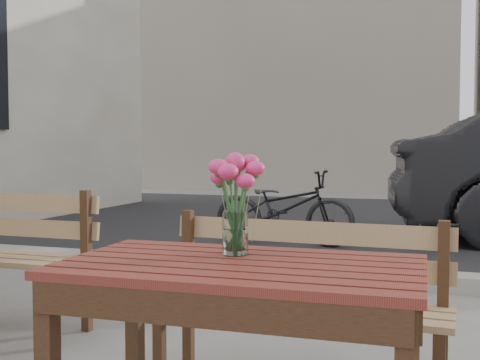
{
  "coord_description": "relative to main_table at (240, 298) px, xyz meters",
  "views": [
    {
      "loc": [
        0.54,
        -1.65,
        1.05
      ],
      "look_at": [
        -0.1,
        0.3,
        0.94
      ],
      "focal_mm": 45.0,
      "sensor_mm": 36.0,
      "label": 1
    }
  ],
  "objects": [
    {
      "name": "street",
      "position": [
        0.04,
        4.94,
        -0.55
      ],
      "size": [
        30.0,
        8.12,
        0.12
      ],
      "color": "black",
      "rests_on": "ground"
    },
    {
      "name": "backdrop_buildings",
      "position": [
        0.21,
        14.27,
        3.03
      ],
      "size": [
        15.5,
        4.0,
        8.0
      ],
      "color": "gray",
      "rests_on": "ground"
    },
    {
      "name": "main_table",
      "position": [
        0.0,
        0.0,
        0.0
      ],
      "size": [
        1.13,
        0.67,
        0.69
      ],
      "rotation": [
        0.0,
        0.0,
        0.02
      ],
      "color": "maroon",
      "rests_on": "ground"
    },
    {
      "name": "main_bench",
      "position": [
        0.04,
        0.72,
        -0.11
      ],
      "size": [
        1.26,
        0.43,
        0.78
      ],
      "rotation": [
        0.0,
        0.0,
        -0.05
      ],
      "color": "#96784D",
      "rests_on": "ground"
    },
    {
      "name": "main_vase",
      "position": [
        -0.06,
        0.12,
        0.33
      ],
      "size": [
        0.19,
        0.19,
        0.34
      ],
      "color": "white",
      "rests_on": "main_table"
    },
    {
      "name": "bicycle",
      "position": [
        -0.99,
        4.54,
        -0.17
      ],
      "size": [
        1.57,
        0.6,
        0.82
      ],
      "primitive_type": "imported",
      "rotation": [
        0.0,
        0.0,
        1.54
      ],
      "color": "black",
      "rests_on": "ground"
    }
  ]
}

